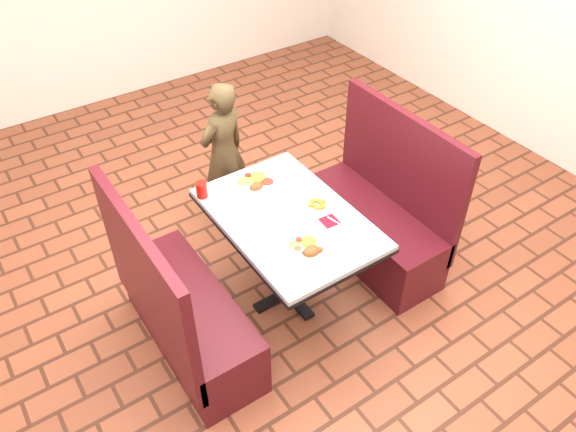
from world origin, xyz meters
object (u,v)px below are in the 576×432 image
(dining_table, at_px, (288,227))
(red_tumbler, at_px, (202,190))
(far_dinner_plate, at_px, (256,180))
(diner_person, at_px, (224,153))
(booth_bench_right, at_px, (376,219))
(booth_bench_left, at_px, (183,313))
(plantain_plate, at_px, (317,205))
(near_dinner_plate, at_px, (307,246))

(dining_table, height_order, red_tumbler, red_tumbler)
(far_dinner_plate, height_order, red_tumbler, red_tumbler)
(diner_person, xyz_separation_m, red_tumbler, (-0.46, -0.57, 0.21))
(far_dinner_plate, bearing_deg, booth_bench_right, -27.23)
(booth_bench_left, height_order, plantain_plate, booth_bench_left)
(booth_bench_right, distance_m, far_dinner_plate, 0.99)
(far_dinner_plate, bearing_deg, booth_bench_left, -153.40)
(dining_table, bearing_deg, booth_bench_right, 0.00)
(booth_bench_left, xyz_separation_m, far_dinner_plate, (0.81, 0.41, 0.45))
(diner_person, bearing_deg, near_dinner_plate, 68.06)
(booth_bench_left, height_order, red_tumbler, booth_bench_left)
(booth_bench_left, relative_size, far_dinner_plate, 4.03)
(diner_person, relative_size, near_dinner_plate, 4.72)
(dining_table, relative_size, plantain_plate, 6.31)
(dining_table, xyz_separation_m, near_dinner_plate, (-0.07, -0.31, 0.12))
(booth_bench_left, height_order, far_dinner_plate, booth_bench_left)
(far_dinner_plate, bearing_deg, dining_table, -91.55)
(booth_bench_right, height_order, diner_person, diner_person)
(booth_bench_right, distance_m, diner_person, 1.29)
(dining_table, relative_size, diner_person, 1.02)
(diner_person, xyz_separation_m, plantain_plate, (0.11, -1.08, 0.17))
(booth_bench_left, distance_m, plantain_plate, 1.10)
(booth_bench_left, relative_size, plantain_plate, 6.25)
(diner_person, height_order, far_dinner_plate, diner_person)
(diner_person, distance_m, near_dinner_plate, 1.39)
(booth_bench_left, height_order, booth_bench_right, same)
(far_dinner_plate, distance_m, red_tumbler, 0.38)
(booth_bench_right, bearing_deg, red_tumbler, 157.28)
(near_dinner_plate, height_order, plantain_plate, near_dinner_plate)
(booth_bench_right, bearing_deg, far_dinner_plate, 152.77)
(near_dinner_plate, xyz_separation_m, red_tumbler, (-0.29, 0.80, 0.03))
(booth_bench_left, bearing_deg, red_tumbler, 47.89)
(dining_table, height_order, near_dinner_plate, near_dinner_plate)
(red_tumbler, bearing_deg, booth_bench_right, -22.72)
(diner_person, xyz_separation_m, far_dinner_plate, (-0.09, -0.65, 0.18))
(red_tumbler, bearing_deg, far_dinner_plate, -12.14)
(dining_table, distance_m, far_dinner_plate, 0.42)
(booth_bench_right, height_order, near_dinner_plate, booth_bench_right)
(near_dinner_plate, relative_size, far_dinner_plate, 0.85)
(booth_bench_left, xyz_separation_m, booth_bench_right, (1.60, 0.00, 0.00))
(booth_bench_right, relative_size, diner_person, 1.01)
(booth_bench_left, relative_size, red_tumbler, 10.75)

